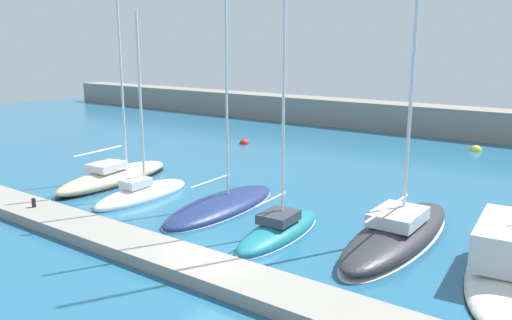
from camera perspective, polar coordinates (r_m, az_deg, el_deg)
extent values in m
plane|color=#236084|center=(20.59, -3.82, -11.17)|extent=(120.00, 120.00, 0.00)
cube|color=gray|center=(19.61, -6.30, -11.71)|extent=(33.77, 2.23, 0.49)
cube|color=gray|center=(50.59, 21.97, 3.85)|extent=(108.00, 3.36, 2.70)
ellipsoid|color=beige|center=(32.77, -15.37, -1.85)|extent=(3.13, 8.86, 1.15)
ellipsoid|color=black|center=(32.85, -15.34, -2.40)|extent=(3.16, 8.95, 0.12)
cylinder|color=silver|center=(32.53, -14.81, 11.10)|extent=(0.14, 0.14, 13.46)
cylinder|color=silver|center=(31.60, -17.04, 0.95)|extent=(0.48, 3.67, 0.10)
cube|color=silver|center=(32.19, -16.20, -0.69)|extent=(1.74, 2.16, 0.45)
ellipsoid|color=white|center=(29.29, -12.42, -3.82)|extent=(2.06, 6.54, 1.17)
cylinder|color=silver|center=(28.39, -12.69, 6.46)|extent=(0.14, 0.14, 9.32)
cylinder|color=silver|center=(28.45, -13.50, -0.69)|extent=(0.16, 2.27, 0.10)
cube|color=silver|center=(28.78, -13.17, -2.49)|extent=(1.09, 1.55, 0.44)
ellipsoid|color=navy|center=(26.75, -3.83, -5.13)|extent=(3.13, 8.51, 1.05)
ellipsoid|color=silver|center=(26.79, -3.83, -5.39)|extent=(3.16, 8.60, 0.12)
cylinder|color=silver|center=(25.94, -3.31, 10.10)|extent=(0.12, 0.12, 12.97)
cylinder|color=silver|center=(25.67, -5.03, -2.34)|extent=(0.23, 3.04, 0.09)
ellipsoid|color=#19707F|center=(23.12, 2.58, -7.99)|extent=(2.33, 6.35, 1.04)
ellipsoid|color=silver|center=(23.17, 2.57, -8.31)|extent=(2.35, 6.41, 0.12)
cylinder|color=silver|center=(21.89, 3.10, 9.61)|extent=(0.12, 0.12, 12.94)
cylinder|color=silver|center=(21.95, 1.65, -4.40)|extent=(0.26, 2.50, 0.08)
cube|color=#333842|center=(22.83, 2.52, -6.32)|extent=(1.51, 1.81, 0.42)
ellipsoid|color=#2D2D33|center=(23.23, 15.46, -7.87)|extent=(2.76, 9.98, 1.10)
ellipsoid|color=silver|center=(23.34, 15.41, -8.62)|extent=(2.79, 10.08, 0.12)
cylinder|color=silver|center=(21.48, 14.37, -5.16)|extent=(0.14, 4.41, 0.11)
cube|color=silver|center=(22.83, 15.45, -6.04)|extent=(1.91, 2.66, 0.54)
sphere|color=yellow|center=(44.75, 23.17, 0.94)|extent=(0.89, 0.89, 0.89)
sphere|color=red|center=(44.04, -1.31, 1.80)|extent=(0.84, 0.84, 0.84)
cylinder|color=black|center=(27.63, -23.39, -4.37)|extent=(0.20, 0.20, 0.44)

